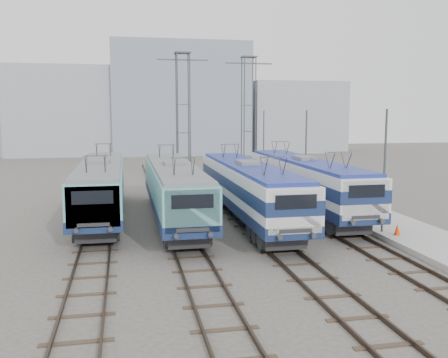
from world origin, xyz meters
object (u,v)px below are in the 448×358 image
(catenary_tower_west, at_px, (183,114))
(mast_front, at_px, (384,174))
(locomotive_far_right, at_px, (305,180))
(locomotive_center_left, at_px, (174,187))
(safety_cone, at_px, (397,230))
(locomotive_center_right, at_px, (248,186))
(locomotive_far_left, at_px, (101,185))
(mast_mid, at_px, (306,155))
(mast_rear, at_px, (264,145))
(catenary_tower_east, at_px, (248,114))

(catenary_tower_west, distance_m, mast_front, 22.00)
(locomotive_far_right, distance_m, catenary_tower_west, 15.17)
(locomotive_center_left, distance_m, mast_front, 12.46)
(safety_cone, bearing_deg, locomotive_center_right, 138.74)
(locomotive_far_left, relative_size, catenary_tower_west, 1.47)
(locomotive_center_left, height_order, mast_mid, mast_mid)
(mast_front, bearing_deg, mast_rear, 90.00)
(locomotive_far_right, bearing_deg, locomotive_far_left, 176.46)
(locomotive_center_left, height_order, catenary_tower_west, catenary_tower_west)
(catenary_tower_east, bearing_deg, locomotive_center_left, -118.65)
(locomotive_center_left, relative_size, mast_rear, 2.51)
(catenary_tower_east, bearing_deg, catenary_tower_west, -162.90)
(locomotive_center_right, height_order, catenary_tower_west, catenary_tower_west)
(locomotive_far_left, height_order, locomotive_far_right, locomotive_far_right)
(locomotive_center_right, relative_size, mast_rear, 2.55)
(mast_rear, bearing_deg, mast_front, -90.00)
(catenary_tower_east, distance_m, mast_front, 22.32)
(locomotive_far_left, distance_m, mast_front, 17.34)
(locomotive_center_right, xyz_separation_m, mast_front, (6.35, -4.98, 1.22))
(locomotive_far_left, height_order, locomotive_center_left, locomotive_far_left)
(locomotive_far_left, xyz_separation_m, locomotive_center_left, (4.50, -1.98, -0.01))
(locomotive_center_left, distance_m, mast_rear, 21.07)
(locomotive_center_left, height_order, mast_rear, mast_rear)
(locomotive_center_right, height_order, mast_mid, mast_mid)
(mast_rear, distance_m, safety_cone, 25.10)
(catenary_tower_east, xyz_separation_m, safety_cone, (2.48, -22.93, -6.04))
(catenary_tower_east, relative_size, safety_cone, 19.60)
(locomotive_far_left, xyz_separation_m, catenary_tower_west, (6.75, 12.03, 4.44))
(safety_cone, bearing_deg, catenary_tower_east, 96.16)
(mast_mid, bearing_deg, locomotive_center_left, -150.99)
(catenary_tower_west, distance_m, mast_rear, 9.99)
(locomotive_far_left, xyz_separation_m, mast_front, (15.35, -7.97, 1.30))
(mast_mid, bearing_deg, catenary_tower_west, 137.07)
(locomotive_center_left, distance_m, locomotive_center_right, 4.61)
(locomotive_center_right, bearing_deg, mast_mid, 47.89)
(mast_rear, bearing_deg, locomotive_far_left, -133.75)
(locomotive_center_right, bearing_deg, mast_rear, 71.54)
(locomotive_far_right, distance_m, safety_cone, 8.53)
(locomotive_far_left, bearing_deg, mast_front, -27.43)
(mast_front, height_order, safety_cone, mast_front)
(locomotive_far_right, xyz_separation_m, mast_rear, (1.85, 16.87, 1.21))
(locomotive_far_right, relative_size, safety_cone, 29.28)
(locomotive_center_right, bearing_deg, safety_cone, -41.26)
(catenary_tower_east, xyz_separation_m, mast_mid, (2.10, -10.00, -3.14))
(mast_rear, xyz_separation_m, safety_cone, (0.38, -24.93, -2.89))
(mast_rear, bearing_deg, locomotive_far_right, -96.26)
(locomotive_center_left, distance_m, catenary_tower_east, 18.79)
(mast_front, bearing_deg, locomotive_far_right, 104.54)
(mast_rear, bearing_deg, mast_mid, -90.00)
(locomotive_far_left, height_order, mast_rear, mast_rear)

